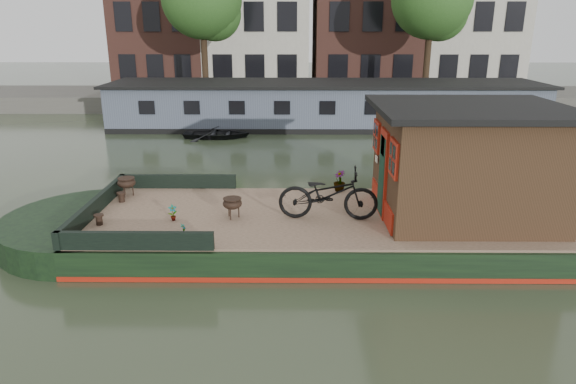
{
  "coord_description": "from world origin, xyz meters",
  "views": [
    {
      "loc": [
        -1.54,
        -10.7,
        4.64
      ],
      "look_at": [
        -1.64,
        0.5,
        1.0
      ],
      "focal_mm": 32.0,
      "sensor_mm": 36.0,
      "label": 1
    }
  ],
  "objects_px": {
    "brazier_front": "(233,208)",
    "dinghy": "(217,131)",
    "bicycle": "(328,194)",
    "potted_plant_a": "(173,213)",
    "cabin": "(466,161)",
    "brazier_rear": "(127,187)"
  },
  "relations": [
    {
      "from": "cabin",
      "to": "bicycle",
      "type": "xyz_separation_m",
      "value": [
        -2.96,
        -0.27,
        -0.67
      ]
    },
    {
      "from": "bicycle",
      "to": "potted_plant_a",
      "type": "relative_size",
      "value": 5.98
    },
    {
      "from": "bicycle",
      "to": "brazier_rear",
      "type": "xyz_separation_m",
      "value": [
        -4.83,
        1.52,
        -0.33
      ]
    },
    {
      "from": "potted_plant_a",
      "to": "brazier_rear",
      "type": "bearing_deg",
      "value": 131.74
    },
    {
      "from": "cabin",
      "to": "dinghy",
      "type": "bearing_deg",
      "value": 121.85
    },
    {
      "from": "brazier_rear",
      "to": "dinghy",
      "type": "distance_m",
      "value": 10.09
    },
    {
      "from": "brazier_front",
      "to": "dinghy",
      "type": "distance_m",
      "value": 11.73
    },
    {
      "from": "bicycle",
      "to": "brazier_front",
      "type": "relative_size",
      "value": 4.68
    },
    {
      "from": "bicycle",
      "to": "dinghy",
      "type": "height_order",
      "value": "bicycle"
    },
    {
      "from": "brazier_front",
      "to": "cabin",
      "type": "bearing_deg",
      "value": 2.78
    },
    {
      "from": "cabin",
      "to": "dinghy",
      "type": "distance_m",
      "value": 13.39
    },
    {
      "from": "potted_plant_a",
      "to": "brazier_front",
      "type": "xyz_separation_m",
      "value": [
        1.26,
        0.18,
        0.05
      ]
    },
    {
      "from": "cabin",
      "to": "dinghy",
      "type": "relative_size",
      "value": 1.39
    },
    {
      "from": "bicycle",
      "to": "brazier_front",
      "type": "distance_m",
      "value": 2.09
    },
    {
      "from": "dinghy",
      "to": "cabin",
      "type": "bearing_deg",
      "value": -147.71
    },
    {
      "from": "brazier_front",
      "to": "dinghy",
      "type": "relative_size",
      "value": 0.16
    },
    {
      "from": "potted_plant_a",
      "to": "brazier_front",
      "type": "height_order",
      "value": "brazier_front"
    },
    {
      "from": "bicycle",
      "to": "potted_plant_a",
      "type": "xyz_separation_m",
      "value": [
        -3.33,
        -0.16,
        -0.38
      ]
    },
    {
      "from": "cabin",
      "to": "bicycle",
      "type": "relative_size",
      "value": 1.88
    },
    {
      "from": "dinghy",
      "to": "bicycle",
      "type": "bearing_deg",
      "value": -160.23
    },
    {
      "from": "potted_plant_a",
      "to": "dinghy",
      "type": "bearing_deg",
      "value": 93.56
    },
    {
      "from": "brazier_rear",
      "to": "brazier_front",
      "type": "bearing_deg",
      "value": -28.48
    }
  ]
}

